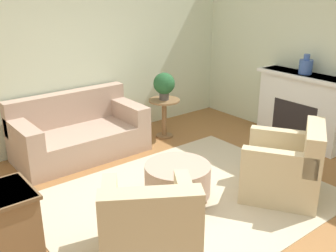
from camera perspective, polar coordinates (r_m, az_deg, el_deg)
The scene contains 12 objects.
ground_plane at distance 4.79m, azimuth 2.74°, elevation -10.65°, with size 16.00×16.00×0.00m, color #996638.
wall_back at distance 6.33m, azimuth -12.59°, elevation 10.17°, with size 8.96×0.12×2.80m.
wall_right at distance 6.44m, azimuth 22.59°, elevation 9.29°, with size 0.12×9.55×2.80m.
rug at distance 4.79m, azimuth 2.74°, elevation -10.60°, with size 3.35×2.59×0.01m.
couch at distance 5.99m, azimuth -12.83°, elevation -1.15°, with size 1.89×0.96×0.90m.
armchair_left at distance 3.65m, azimuth -2.72°, elevation -15.00°, with size 1.17×1.18×0.90m.
armchair_right at distance 4.93m, azimuth 16.69°, elevation -5.94°, with size 1.17×1.18×0.90m.
ottoman_table at distance 4.59m, azimuth 1.40°, elevation -7.71°, with size 0.76×0.76×0.47m.
side_table at distance 6.47m, azimuth -0.55°, elevation 2.09°, with size 0.51×0.51×0.65m.
fireplace at distance 6.54m, azimuth 18.78°, elevation 2.57°, with size 0.44×1.49×1.13m.
vase_mantel_near at distance 6.37m, azimuth 19.37°, elevation 8.20°, with size 0.20×0.20×0.30m.
potted_plant_on_side_table at distance 6.34m, azimuth -0.57°, elevation 6.07°, with size 0.35×0.35×0.44m.
Camera 1 is at (-2.73, -3.07, 2.46)m, focal length 42.00 mm.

